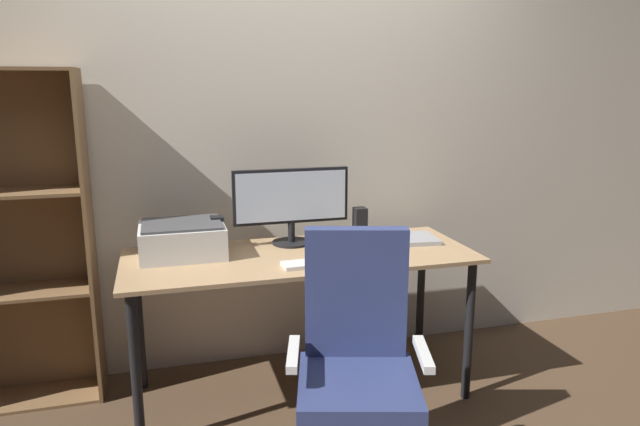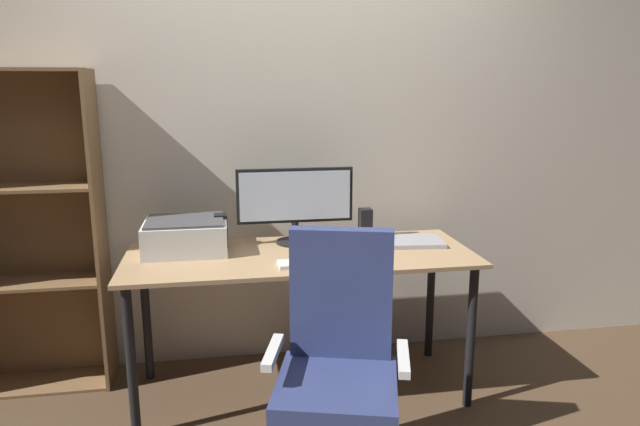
# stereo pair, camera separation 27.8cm
# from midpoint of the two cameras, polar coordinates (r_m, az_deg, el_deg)

# --- Properties ---
(ground_plane) EXTENTS (12.00, 12.00, 0.00)m
(ground_plane) POSITION_cam_midpoint_polar(r_m,az_deg,el_deg) (3.13, 0.83, -17.12)
(ground_plane) COLOR #4C3826
(back_wall) EXTENTS (6.40, 0.10, 2.60)m
(back_wall) POSITION_cam_midpoint_polar(r_m,az_deg,el_deg) (3.22, -0.76, 8.14)
(back_wall) COLOR beige
(back_wall) RESTS_ON ground
(desk) EXTENTS (1.69, 0.67, 0.74)m
(desk) POSITION_cam_midpoint_polar(r_m,az_deg,el_deg) (2.86, 0.87, -5.62)
(desk) COLOR tan
(desk) RESTS_ON ground
(monitor) EXTENTS (0.60, 0.20, 0.39)m
(monitor) POSITION_cam_midpoint_polar(r_m,az_deg,el_deg) (2.96, 0.13, 1.27)
(monitor) COLOR black
(monitor) RESTS_ON desk
(keyboard) EXTENTS (0.29, 0.12, 0.02)m
(keyboard) POSITION_cam_midpoint_polar(r_m,az_deg,el_deg) (2.66, 1.98, -4.99)
(keyboard) COLOR silver
(keyboard) RESTS_ON desk
(mouse) EXTENTS (0.07, 0.10, 0.03)m
(mouse) POSITION_cam_midpoint_polar(r_m,az_deg,el_deg) (2.74, 6.88, -4.37)
(mouse) COLOR black
(mouse) RESTS_ON desk
(coffee_mug) EXTENTS (0.10, 0.09, 0.09)m
(coffee_mug) POSITION_cam_midpoint_polar(r_m,az_deg,el_deg) (2.89, 2.77, -2.79)
(coffee_mug) COLOR black
(coffee_mug) RESTS_ON desk
(laptop) EXTENTS (0.34, 0.26, 0.02)m
(laptop) POSITION_cam_midpoint_polar(r_m,az_deg,el_deg) (3.06, 11.53, -2.80)
(laptop) COLOR #99999E
(laptop) RESTS_ON desk
(speaker_left) EXTENTS (0.06, 0.07, 0.17)m
(speaker_left) POSITION_cam_midpoint_polar(r_m,az_deg,el_deg) (2.95, -7.06, -1.76)
(speaker_left) COLOR black
(speaker_left) RESTS_ON desk
(speaker_right) EXTENTS (0.06, 0.07, 0.17)m
(speaker_right) POSITION_cam_midpoint_polar(r_m,az_deg,el_deg) (3.07, 7.08, -1.17)
(speaker_right) COLOR black
(speaker_right) RESTS_ON desk
(printer) EXTENTS (0.40, 0.34, 0.16)m
(printer) POSITION_cam_midpoint_polar(r_m,az_deg,el_deg) (2.90, -10.43, -2.22)
(printer) COLOR silver
(printer) RESTS_ON desk
(office_chair) EXTENTS (0.57, 0.56, 1.01)m
(office_chair) POSITION_cam_midpoint_polar(r_m,az_deg,el_deg) (2.29, 5.42, -15.93)
(office_chair) COLOR silver
(office_chair) RESTS_ON ground
(bookshelf) EXTENTS (0.77, 0.28, 1.62)m
(bookshelf) POSITION_cam_midpoint_polar(r_m,az_deg,el_deg) (3.22, -25.24, -2.02)
(bookshelf) COLOR brown
(bookshelf) RESTS_ON ground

